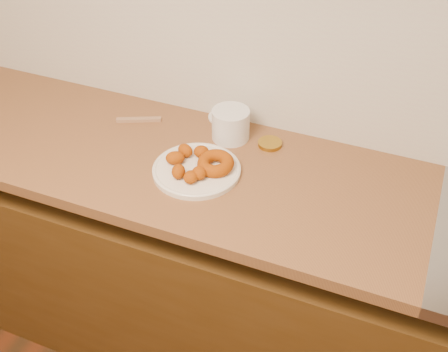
% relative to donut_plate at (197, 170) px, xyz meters
% --- Properties ---
extents(wall_back, '(4.00, 0.02, 2.70)m').
position_rel_donut_plate_xyz_m(wall_back, '(0.21, 0.35, 0.44)').
color(wall_back, tan).
rests_on(wall_back, ground).
extents(base_cabinet, '(3.60, 0.60, 0.77)m').
position_rel_donut_plate_xyz_m(base_cabinet, '(0.21, 0.04, -0.52)').
color(base_cabinet, '#482E12').
rests_on(base_cabinet, floor).
extents(butcher_block, '(2.30, 0.62, 0.04)m').
position_rel_donut_plate_xyz_m(butcher_block, '(-0.44, 0.04, -0.03)').
color(butcher_block, brown).
rests_on(butcher_block, base_cabinet).
extents(backsplash, '(3.60, 0.02, 0.60)m').
position_rel_donut_plate_xyz_m(backsplash, '(0.21, 0.34, 0.29)').
color(backsplash, beige).
rests_on(backsplash, wall_back).
extents(donut_plate, '(0.27, 0.27, 0.02)m').
position_rel_donut_plate_xyz_m(donut_plate, '(0.00, 0.00, 0.00)').
color(donut_plate, silver).
rests_on(donut_plate, butcher_block).
extents(ring_donut, '(0.11, 0.12, 0.05)m').
position_rel_donut_plate_xyz_m(ring_donut, '(0.05, 0.02, 0.03)').
color(ring_donut, '#9E4700').
rests_on(ring_donut, donut_plate).
extents(fried_dough_chunks, '(0.17, 0.19, 0.04)m').
position_rel_donut_plate_xyz_m(fried_dough_chunks, '(-0.03, -0.01, 0.03)').
color(fried_dough_chunks, '#9E4700').
rests_on(fried_dough_chunks, donut_plate).
extents(plastic_tub, '(0.15, 0.15, 0.10)m').
position_rel_donut_plate_xyz_m(plastic_tub, '(0.03, 0.22, 0.04)').
color(plastic_tub, silver).
rests_on(plastic_tub, butcher_block).
extents(tub_lid, '(0.13, 0.13, 0.01)m').
position_rel_donut_plate_xyz_m(tub_lid, '(-0.04, 0.32, -0.00)').
color(tub_lid, white).
rests_on(tub_lid, butcher_block).
extents(brass_jar_lid, '(0.09, 0.09, 0.01)m').
position_rel_donut_plate_xyz_m(brass_jar_lid, '(0.16, 0.22, -0.00)').
color(brass_jar_lid, olive).
rests_on(brass_jar_lid, butcher_block).
extents(wooden_utensil, '(0.15, 0.08, 0.01)m').
position_rel_donut_plate_xyz_m(wooden_utensil, '(-0.31, 0.19, -0.00)').
color(wooden_utensil, '#966F4E').
rests_on(wooden_utensil, butcher_block).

